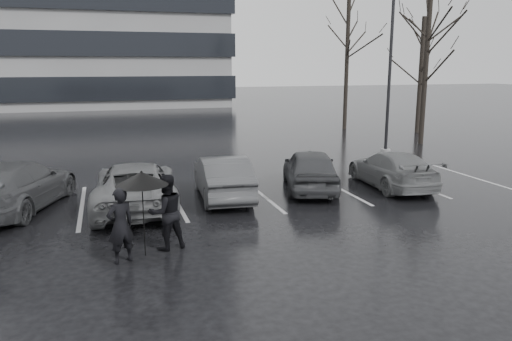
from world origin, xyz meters
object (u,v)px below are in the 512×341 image
object	(u,v)px
car_west_b	(135,185)
tree_north	(347,63)
car_main	(310,169)
tree_ne	(420,76)
car_west_a	(223,177)
pedestrian_right	(166,212)
car_west_c	(16,186)
car_east	(392,169)
lamp_post	(390,72)
pedestrian_left	(120,226)
tree_east	(426,68)

from	to	relation	value
car_west_b	tree_north	size ratio (longest dim) A/B	0.59
car_main	tree_ne	xyz separation A→B (m)	(12.13, 11.56, 2.79)
car_west_a	tree_north	xyz separation A→B (m)	(11.72, 14.75, 3.57)
pedestrian_right	tree_north	size ratio (longest dim) A/B	0.21
car_west_c	car_east	distance (m)	12.02
car_west_a	lamp_post	xyz separation A→B (m)	(9.41, 5.83, 3.16)
car_west_a	lamp_post	size ratio (longest dim) A/B	0.49
lamp_post	pedestrian_left	bearing A→B (deg)	-140.72
car_west_a	pedestrian_left	bearing A→B (deg)	58.43
car_west_c	lamp_post	xyz separation A→B (m)	(15.47, 5.40, 3.12)
car_main	pedestrian_right	size ratio (longest dim) A/B	2.36
car_west_a	pedestrian_left	xyz separation A→B (m)	(-3.28, -4.55, 0.14)
car_east	car_main	bearing A→B (deg)	-4.48
pedestrian_right	tree_ne	size ratio (longest dim) A/B	0.25
car_east	tree_north	world-z (taller)	tree_north
car_east	pedestrian_right	bearing A→B (deg)	29.24
lamp_post	tree_north	distance (m)	9.22
tree_north	pedestrian_right	bearing A→B (deg)	-126.66
car_main	tree_east	size ratio (longest dim) A/B	0.52
car_west_c	tree_east	world-z (taller)	tree_east
pedestrian_left	car_east	bearing A→B (deg)	-179.58
car_main	tree_ne	world-z (taller)	tree_ne
pedestrian_right	tree_ne	xyz separation A→B (m)	(17.46, 15.76, 2.62)
car_east	tree_ne	size ratio (longest dim) A/B	0.61
car_west_a	car_east	size ratio (longest dim) A/B	0.96
car_west_c	car_east	world-z (taller)	car_west_c
car_east	tree_ne	world-z (taller)	tree_ne
car_west_c	car_west_b	bearing A→B (deg)	-176.23
pedestrian_right	car_main	bearing A→B (deg)	-158.22
car_west_c	pedestrian_left	size ratio (longest dim) A/B	3.04
pedestrian_left	tree_north	xyz separation A→B (m)	(15.00, 19.30, 3.43)
car_west_c	tree_east	xyz separation A→B (m)	(18.78, 7.32, 3.27)
lamp_post	tree_ne	world-z (taller)	lamp_post
car_west_a	tree_ne	bearing A→B (deg)	-138.12
car_west_b	tree_east	size ratio (longest dim) A/B	0.62
car_west_a	lamp_post	world-z (taller)	lamp_post
car_west_c	lamp_post	distance (m)	16.68
car_west_b	pedestrian_left	bearing A→B (deg)	86.54
tree_east	tree_north	distance (m)	7.08
car_main	lamp_post	world-z (taller)	lamp_post
pedestrian_left	pedestrian_right	world-z (taller)	pedestrian_right
car_main	lamp_post	size ratio (longest dim) A/B	0.49
car_west_a	lamp_post	distance (m)	11.51
car_west_c	tree_ne	size ratio (longest dim) A/B	0.72
lamp_post	tree_ne	xyz separation A→B (m)	(5.80, 5.92, -0.34)
tree_ne	tree_north	size ratio (longest dim) A/B	0.82
car_west_c	tree_ne	distance (m)	24.26
car_east	lamp_post	world-z (taller)	lamp_post
pedestrian_right	lamp_post	size ratio (longest dim) A/B	0.21
tree_north	tree_east	bearing A→B (deg)	-81.87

